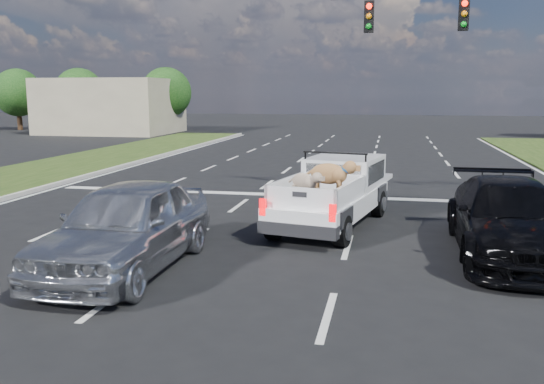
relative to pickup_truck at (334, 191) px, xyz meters
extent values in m
plane|color=black|center=(-1.24, -6.03, -0.86)|extent=(160.00, 160.00, 0.00)
cube|color=silver|center=(-6.49, -0.03, -0.86)|extent=(0.12, 60.00, 0.01)
cube|color=silver|center=(-2.99, -0.03, -0.86)|extent=(0.12, 60.00, 0.01)
cube|color=silver|center=(0.51, -0.03, -0.86)|extent=(0.12, 60.00, 0.01)
cube|color=silver|center=(4.01, -0.03, -0.86)|extent=(0.12, 60.00, 0.01)
cube|color=silver|center=(-1.24, 3.97, -0.86)|extent=(17.00, 0.45, 0.01)
cube|color=black|center=(3.36, 4.47, 4.74)|extent=(0.30, 0.18, 0.95)
sphere|color=red|center=(3.36, 4.36, 5.04)|extent=(0.18, 0.18, 0.18)
cube|color=black|center=(0.56, 4.47, 4.74)|extent=(0.30, 0.18, 0.95)
sphere|color=red|center=(0.56, 4.36, 5.04)|extent=(0.18, 0.18, 0.18)
cube|color=tan|center=(-21.24, 29.97, 1.34)|extent=(10.00, 8.00, 4.40)
cylinder|color=#332114|center=(-31.24, 31.97, 0.22)|extent=(0.44, 0.44, 2.16)
sphere|color=#0F340E|center=(-31.24, 31.97, 2.44)|extent=(4.20, 4.20, 4.20)
cylinder|color=#332114|center=(-25.24, 31.97, 0.22)|extent=(0.44, 0.44, 2.16)
sphere|color=#0F340E|center=(-25.24, 31.97, 2.44)|extent=(4.20, 4.20, 4.20)
cylinder|color=#332114|center=(-17.24, 31.97, 0.22)|extent=(0.44, 0.44, 2.16)
sphere|color=#0F340E|center=(-17.24, 31.97, 2.44)|extent=(4.20, 4.20, 4.20)
cylinder|color=black|center=(-1.18, -1.72, -0.52)|extent=(0.39, 0.73, 0.70)
cylinder|color=black|center=(0.39, -2.04, -0.52)|extent=(0.39, 0.73, 0.70)
cylinder|color=black|center=(-0.49, 1.61, -0.52)|extent=(0.39, 0.73, 0.70)
cylinder|color=black|center=(1.07, 1.28, -0.52)|extent=(0.39, 0.73, 0.70)
cube|color=white|center=(-0.04, -0.17, -0.26)|extent=(2.69, 5.12, 0.48)
cube|color=white|center=(0.19, 0.95, 0.37)|extent=(2.08, 2.41, 0.79)
cube|color=black|center=(-0.02, -0.07, 0.40)|extent=(1.40, 0.31, 0.57)
cylinder|color=black|center=(0.00, 0.05, 0.95)|extent=(1.63, 0.38, 0.05)
cube|color=black|center=(-0.26, -1.23, -0.05)|extent=(2.07, 2.62, 0.06)
cube|color=white|center=(-1.03, -1.07, 0.22)|extent=(0.54, 2.31, 0.48)
cube|color=white|center=(0.50, -1.39, 0.22)|extent=(0.54, 2.31, 0.48)
cube|color=white|center=(-0.49, -2.34, 0.22)|extent=(1.61, 0.40, 0.48)
cube|color=red|center=(-1.29, -2.37, 0.01)|extent=(0.15, 0.08, 0.37)
cube|color=red|center=(0.23, -2.69, 0.01)|extent=(0.15, 0.08, 0.37)
cube|color=black|center=(-0.52, -2.47, -0.42)|extent=(1.78, 0.63, 0.28)
imported|color=silver|center=(-3.44, -4.45, -0.02)|extent=(2.01, 4.95, 1.68)
imported|color=black|center=(3.76, -2.04, -0.10)|extent=(2.21, 5.31, 1.53)
camera|label=1|loc=(1.34, -14.16, 2.43)|focal=38.00mm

